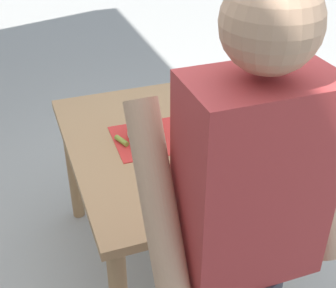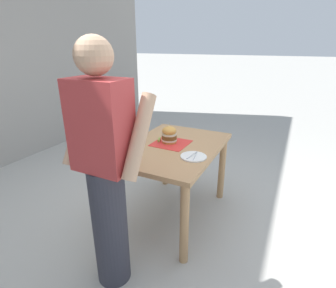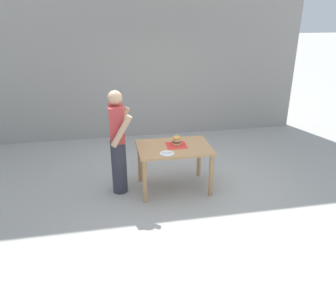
# 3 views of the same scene
# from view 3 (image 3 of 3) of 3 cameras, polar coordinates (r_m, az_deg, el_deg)

# --- Properties ---
(ground_plane) EXTENTS (80.00, 80.00, 0.00)m
(ground_plane) POSITION_cam_3_polar(r_m,az_deg,el_deg) (5.58, 1.02, -7.60)
(ground_plane) COLOR #ADAAA3
(patio_table) EXTENTS (0.82, 1.17, 0.75)m
(patio_table) POSITION_cam_3_polar(r_m,az_deg,el_deg) (5.30, 1.06, -1.63)
(patio_table) COLOR tan
(patio_table) RESTS_ON ground
(serving_paper) EXTENTS (0.33, 0.33, 0.00)m
(serving_paper) POSITION_cam_3_polar(r_m,az_deg,el_deg) (5.30, 1.46, -0.21)
(serving_paper) COLOR red
(serving_paper) RESTS_ON patio_table
(sandwich) EXTENTS (0.15, 0.15, 0.19)m
(sandwich) POSITION_cam_3_polar(r_m,az_deg,el_deg) (5.29, 1.52, 0.68)
(sandwich) COLOR gold
(sandwich) RESTS_ON serving_paper
(pickle_spear) EXTENTS (0.05, 0.09, 0.02)m
(pickle_spear) POSITION_cam_3_polar(r_m,az_deg,el_deg) (5.41, 1.20, 0.43)
(pickle_spear) COLOR #8EA83D
(pickle_spear) RESTS_ON serving_paper
(side_plate_with_forks) EXTENTS (0.22, 0.22, 0.02)m
(side_plate_with_forks) POSITION_cam_3_polar(r_m,az_deg,el_deg) (4.98, -0.17, -1.66)
(side_plate_with_forks) COLOR white
(side_plate_with_forks) RESTS_ON patio_table
(diner_across_table) EXTENTS (0.55, 0.35, 1.69)m
(diner_across_table) POSITION_cam_3_polar(r_m,az_deg,el_deg) (5.16, -8.72, 0.46)
(diner_across_table) COLOR #33333D
(diner_across_table) RESTS_ON ground
(building_wall) EXTENTS (0.30, 10.00, 5.58)m
(building_wall) POSITION_cam_3_polar(r_m,az_deg,el_deg) (7.55, -15.27, 21.54)
(building_wall) COLOR gray
(building_wall) RESTS_ON ground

